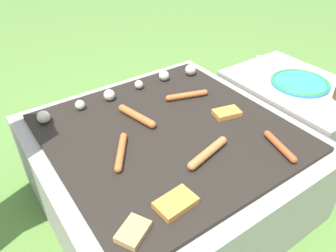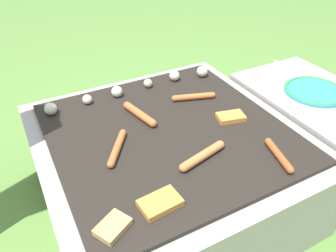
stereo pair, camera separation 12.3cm
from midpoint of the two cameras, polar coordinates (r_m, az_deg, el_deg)
ground_plane at (r=1.50m, az=-2.41°, el=-12.33°), size 14.00×14.00×0.00m
grill at (r=1.37m, az=-2.60°, el=-7.18°), size 0.97×0.97×0.37m
side_ledge at (r=1.75m, az=18.59°, el=1.61°), size 0.45×0.64×0.37m
sausage_back_right at (r=1.44m, az=0.87°, el=5.29°), size 0.19×0.08×0.03m
sausage_mid_left at (r=1.12m, az=3.84°, el=-4.79°), size 0.20×0.07×0.03m
sausage_front_center at (r=1.15m, az=-11.25°, el=-4.51°), size 0.12×0.17×0.03m
sausage_front_left at (r=1.31m, az=-8.17°, el=1.63°), size 0.07×0.20×0.03m
sausage_front_right at (r=1.20m, az=16.12°, el=-3.50°), size 0.06×0.17×0.03m
bread_slice_right at (r=0.97m, az=-2.38°, el=-13.39°), size 0.13×0.09×0.02m
bread_slice_left at (r=1.34m, az=7.63°, el=2.21°), size 0.12×0.09×0.02m
bread_slice_center at (r=0.92m, az=-10.10°, el=-17.83°), size 0.11×0.10×0.02m
mushroom_row at (r=1.49m, az=-9.05°, el=6.43°), size 0.78×0.08×0.05m
plate_colorful at (r=1.65m, az=20.08°, el=7.07°), size 0.27×0.27×0.02m
fork_utensil at (r=1.82m, az=15.09°, el=10.60°), size 0.06×0.20×0.01m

